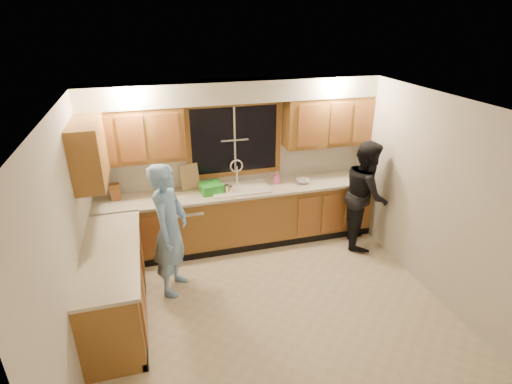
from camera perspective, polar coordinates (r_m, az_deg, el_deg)
floor at (r=5.16m, az=2.14°, el=-16.08°), size 4.20×4.20×0.00m
ceiling at (r=4.02m, az=2.70°, el=12.18°), size 4.20×4.20×0.00m
wall_back at (r=6.13m, az=-3.03°, el=4.33°), size 4.20×0.00×4.20m
wall_left at (r=4.37m, az=-25.08°, el=-6.87°), size 0.00×3.80×3.80m
wall_right at (r=5.42m, az=24.03°, el=-0.63°), size 0.00×3.80×3.80m
base_cabinets_back at (r=6.20m, az=-2.25°, el=-3.64°), size 4.20×0.60×0.88m
base_cabinets_left at (r=5.04m, az=-19.49°, el=-12.46°), size 0.60×1.90×0.88m
countertop_back at (r=5.98m, az=-2.29°, el=0.19°), size 4.20×0.63×0.04m
countertop_left at (r=4.79m, az=-20.07°, el=-8.01°), size 0.63×1.90×0.04m
upper_cabinets_left at (r=5.68m, az=-17.08°, el=7.74°), size 1.35×0.33×0.75m
upper_cabinets_right at (r=6.27m, az=10.21°, el=9.92°), size 1.35×0.33×0.75m
upper_cabinets_return at (r=5.13m, az=-22.77°, el=5.19°), size 0.33×0.90×0.75m
soffit at (r=5.68m, az=-2.88°, el=14.23°), size 4.20×0.35×0.30m
window_frame at (r=6.01m, az=-3.08°, el=7.44°), size 1.44×0.03×1.14m
sink at (r=6.01m, az=-2.33°, el=-0.04°), size 0.86×0.52×0.57m
dishwasher at (r=6.09m, az=-10.05°, el=-4.88°), size 0.60×0.56×0.82m
stove at (r=4.59m, az=-19.81°, el=-16.53°), size 0.58×0.75×0.90m
man at (r=5.08m, az=-12.20°, el=-5.35°), size 0.64×0.75×1.75m
woman at (r=6.25m, az=15.39°, el=-0.30°), size 0.89×0.99×1.66m
knife_block at (r=5.94m, az=-19.47°, el=0.03°), size 0.13×0.11×0.24m
cutting_board at (r=6.01m, az=-9.46°, el=2.15°), size 0.30×0.17×0.38m
dish_crate at (r=5.88m, az=-6.41°, el=0.57°), size 0.34×0.32×0.14m
soap_bottle at (r=6.16m, az=2.97°, el=2.11°), size 0.11×0.11×0.20m
bowl at (r=6.24m, az=6.70°, el=1.55°), size 0.24×0.24×0.05m
can_left at (r=5.83m, az=-4.18°, el=0.41°), size 0.09×0.09×0.13m
can_right at (r=5.82m, az=-3.60°, el=0.31°), size 0.08×0.08×0.12m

